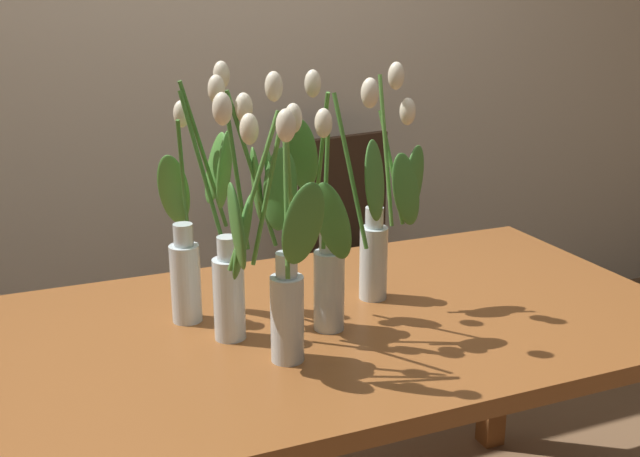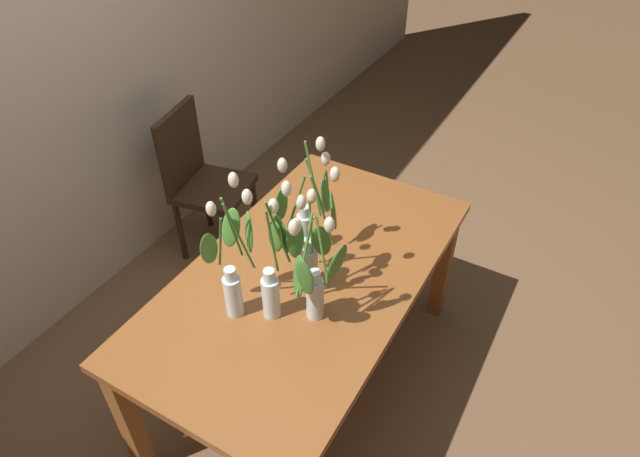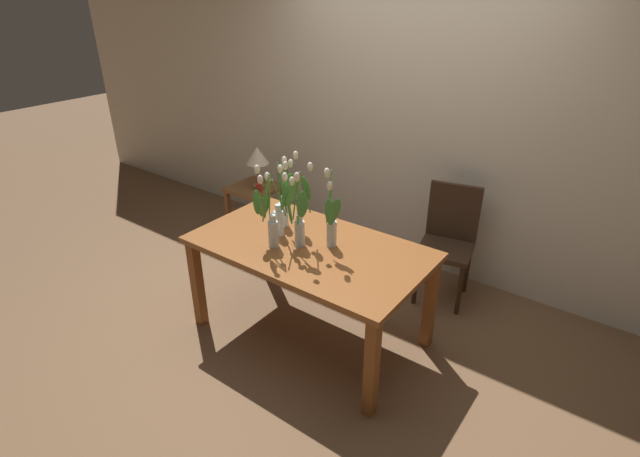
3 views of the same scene
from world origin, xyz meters
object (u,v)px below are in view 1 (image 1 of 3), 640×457
object	(u,v)px
tulip_vase_3	(384,231)
tulip_vase_4	(277,258)
tulip_vase_0	(240,255)
tulip_vase_1	(194,229)
tulip_vase_2	(332,238)
dining_table	(339,354)
dining_chair	(359,244)

from	to	relation	value
tulip_vase_3	tulip_vase_4	world-z (taller)	tulip_vase_3
tulip_vase_3	tulip_vase_4	xyz separation A→B (m)	(-0.34, -0.21, 0.04)
tulip_vase_0	tulip_vase_1	size ratio (longest dim) A/B	0.99
tulip_vase_2	dining_table	bearing A→B (deg)	49.59
tulip_vase_0	tulip_vase_2	bearing A→B (deg)	-12.23
tulip_vase_3	tulip_vase_4	size ratio (longest dim) A/B	1.05
tulip_vase_2	dining_chair	bearing A→B (deg)	61.52
tulip_vase_1	tulip_vase_0	bearing A→B (deg)	-65.13
tulip_vase_3	tulip_vase_4	distance (m)	0.40
dining_chair	tulip_vase_3	bearing A→B (deg)	-112.74
tulip_vase_2	tulip_vase_3	world-z (taller)	tulip_vase_3
tulip_vase_0	tulip_vase_3	distance (m)	0.38
dining_table	tulip_vase_2	bearing A→B (deg)	-130.41
dining_table	dining_chair	size ratio (longest dim) A/B	1.72
tulip_vase_2	tulip_vase_3	bearing A→B (deg)	29.71
tulip_vase_2	tulip_vase_4	world-z (taller)	tulip_vase_2
dining_table	tulip_vase_2	world-z (taller)	tulip_vase_2
tulip_vase_1	tulip_vase_2	world-z (taller)	tulip_vase_1
tulip_vase_3	tulip_vase_4	bearing A→B (deg)	-149.04
dining_table	tulip_vase_1	xyz separation A→B (m)	(-0.30, 0.13, 0.30)
tulip_vase_0	tulip_vase_1	bearing A→B (deg)	114.87
tulip_vase_0	tulip_vase_4	distance (m)	0.15
tulip_vase_1	tulip_vase_2	bearing A→B (deg)	-35.01
tulip_vase_0	tulip_vase_4	size ratio (longest dim) A/B	1.04
tulip_vase_0	dining_table	bearing A→B (deg)	1.49
dining_table	tulip_vase_2	xyz separation A→B (m)	(-0.04, -0.05, 0.30)
dining_table	tulip_vase_1	world-z (taller)	tulip_vase_1
tulip_vase_2	tulip_vase_4	size ratio (longest dim) A/B	1.02
tulip_vase_1	dining_chair	bearing A→B (deg)	47.31
tulip_vase_4	tulip_vase_0	bearing A→B (deg)	102.07
dining_table	tulip_vase_1	size ratio (longest dim) A/B	2.77
tulip_vase_2	tulip_vase_4	xyz separation A→B (m)	(-0.16, -0.10, 0.01)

